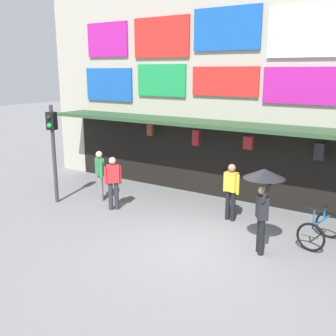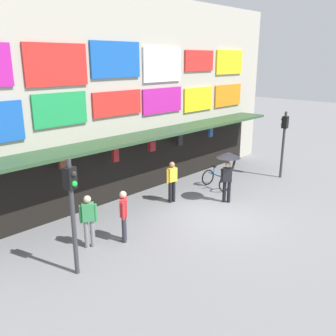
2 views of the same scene
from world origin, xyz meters
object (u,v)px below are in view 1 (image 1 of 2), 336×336
object	(u,v)px
pedestrian_in_black	(231,189)
pedestrian_with_umbrella	(263,187)
traffic_light_near	(53,138)
pedestrian_in_blue	(100,173)
bicycle_parked	(320,229)
pedestrian_in_white	(113,180)

from	to	relation	value
pedestrian_in_black	pedestrian_with_umbrella	size ratio (longest dim) A/B	0.81
traffic_light_near	pedestrian_in_blue	bearing A→B (deg)	41.65
pedestrian_in_black	traffic_light_near	bearing A→B (deg)	-163.31
bicycle_parked	pedestrian_in_blue	world-z (taller)	pedestrian_in_blue
bicycle_parked	pedestrian_with_umbrella	world-z (taller)	pedestrian_with_umbrella
pedestrian_in_white	bicycle_parked	bearing A→B (deg)	8.08
traffic_light_near	pedestrian_in_white	size ratio (longest dim) A/B	1.90
traffic_light_near	pedestrian_in_black	xyz separation A→B (m)	(5.49, 1.65, -1.19)
bicycle_parked	pedestrian_in_white	bearing A→B (deg)	-171.92
pedestrian_with_umbrella	pedestrian_in_white	world-z (taller)	pedestrian_with_umbrella
pedestrian_in_blue	bicycle_parked	bearing A→B (deg)	3.18
bicycle_parked	pedestrian_in_blue	distance (m)	7.03
pedestrian_with_umbrella	pedestrian_in_black	bearing A→B (deg)	133.22
pedestrian_with_umbrella	traffic_light_near	bearing A→B (deg)	-179.59
traffic_light_near	bicycle_parked	xyz separation A→B (m)	(8.07, 1.35, -1.75)
pedestrian_in_black	pedestrian_in_white	world-z (taller)	same
traffic_light_near	pedestrian_in_blue	xyz separation A→B (m)	(1.08, 0.96, -1.19)
pedestrian_in_blue	pedestrian_in_black	size ratio (longest dim) A/B	1.00
bicycle_parked	pedestrian_in_blue	size ratio (longest dim) A/B	0.76
traffic_light_near	pedestrian_in_black	bearing A→B (deg)	16.69
bicycle_parked	pedestrian_with_umbrella	size ratio (longest dim) A/B	0.61
bicycle_parked	pedestrian_in_white	world-z (taller)	pedestrian_in_white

